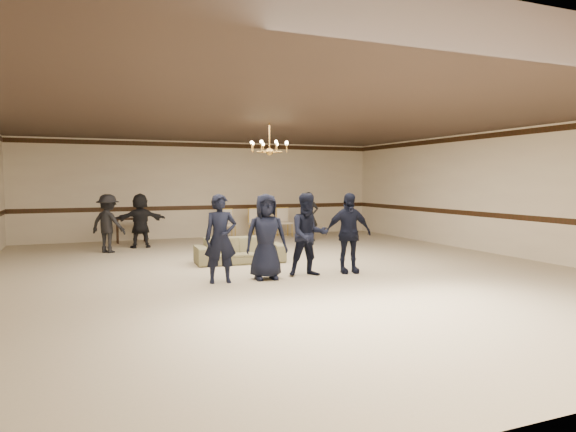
% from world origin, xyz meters
% --- Properties ---
extents(room, '(12.01, 14.01, 3.21)m').
position_xyz_m(room, '(0.00, 0.00, 1.60)').
color(room, '#BEAE92').
rests_on(room, ground).
extents(chair_rail, '(12.00, 0.02, 0.14)m').
position_xyz_m(chair_rail, '(0.00, 6.99, 1.00)').
color(chair_rail, black).
rests_on(chair_rail, wall_back).
extents(crown_molding, '(12.00, 0.02, 0.14)m').
position_xyz_m(crown_molding, '(0.00, 6.99, 3.08)').
color(crown_molding, black).
rests_on(crown_molding, wall_back).
extents(chandelier, '(0.94, 0.94, 0.89)m').
position_xyz_m(chandelier, '(0.00, 1.00, 2.88)').
color(chandelier, gold).
rests_on(chandelier, ceiling).
extents(boy_a, '(0.64, 0.46, 1.66)m').
position_xyz_m(boy_a, '(-1.60, -0.67, 0.83)').
color(boy_a, black).
rests_on(boy_a, floor).
extents(boy_b, '(0.87, 0.63, 1.66)m').
position_xyz_m(boy_b, '(-0.70, -0.67, 0.83)').
color(boy_b, black).
rests_on(boy_b, floor).
extents(boy_c, '(0.89, 0.73, 1.66)m').
position_xyz_m(boy_c, '(0.20, -0.67, 0.83)').
color(boy_c, black).
rests_on(boy_c, floor).
extents(boy_d, '(1.03, 0.57, 1.66)m').
position_xyz_m(boy_d, '(1.10, -0.67, 0.83)').
color(boy_d, black).
rests_on(boy_d, floor).
extents(settee, '(2.08, 0.91, 0.59)m').
position_xyz_m(settee, '(-0.59, 1.39, 0.30)').
color(settee, '#756F4E').
rests_on(settee, floor).
extents(adult_left, '(1.13, 1.09, 1.54)m').
position_xyz_m(adult_left, '(-3.31, 4.34, 0.77)').
color(adult_left, black).
rests_on(adult_left, floor).
extents(adult_mid, '(1.44, 0.47, 1.54)m').
position_xyz_m(adult_mid, '(-2.41, 5.04, 0.77)').
color(adult_mid, black).
rests_on(adult_mid, floor).
extents(adult_right, '(0.61, 0.44, 1.54)m').
position_xyz_m(adult_right, '(2.69, 4.64, 0.77)').
color(adult_right, black).
rests_on(adult_right, floor).
extents(banquet_chair_left, '(0.47, 0.47, 0.96)m').
position_xyz_m(banquet_chair_left, '(0.47, 6.15, 0.48)').
color(banquet_chair_left, '#F0E2CA').
rests_on(banquet_chair_left, floor).
extents(banquet_chair_mid, '(0.49, 0.49, 0.96)m').
position_xyz_m(banquet_chair_mid, '(1.47, 6.15, 0.48)').
color(banquet_chair_mid, '#F0E2CA').
rests_on(banquet_chair_mid, floor).
extents(banquet_chair_right, '(0.48, 0.48, 0.96)m').
position_xyz_m(banquet_chair_right, '(2.47, 6.15, 0.48)').
color(banquet_chair_right, '#F0E2CA').
rests_on(banquet_chair_right, floor).
extents(console_table, '(0.93, 0.43, 0.77)m').
position_xyz_m(console_table, '(-2.53, 6.35, 0.38)').
color(console_table, black).
rests_on(console_table, floor).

